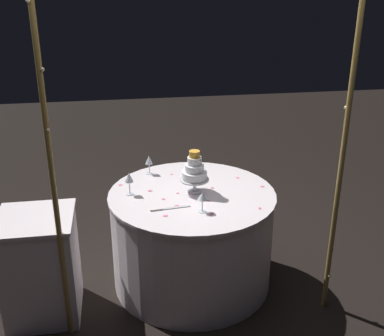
{
  "coord_description": "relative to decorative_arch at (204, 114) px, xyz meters",
  "views": [
    {
      "loc": [
        0.51,
        3.26,
        2.36
      ],
      "look_at": [
        0.0,
        0.0,
        0.99
      ],
      "focal_mm": 45.12,
      "sensor_mm": 36.0,
      "label": 1
    }
  ],
  "objects": [
    {
      "name": "rose_petal_0",
      "position": [
        -0.44,
        -0.15,
        -0.75
      ],
      "size": [
        0.03,
        0.04,
        0.0
      ],
      "primitive_type": "ellipsoid",
      "rotation": [
        0.0,
        0.0,
        1.5
      ],
      "color": "#EA6B84",
      "rests_on": "main_table"
    },
    {
      "name": "wine_glass_1",
      "position": [
        -0.03,
        -0.17,
        -0.64
      ],
      "size": [
        0.07,
        0.07,
        0.15
      ],
      "color": "silver",
      "rests_on": "main_table"
    },
    {
      "name": "ground_plane",
      "position": [
        -0.0,
        -0.47,
        -1.54
      ],
      "size": [
        12.0,
        12.0,
        0.0
      ],
      "primitive_type": "plane",
      "color": "black"
    },
    {
      "name": "rose_petal_14",
      "position": [
        0.14,
        -0.28,
        -0.75
      ],
      "size": [
        0.05,
        0.04,
        0.0
      ],
      "primitive_type": "ellipsoid",
      "rotation": [
        0.0,
        0.0,
        0.56
      ],
      "color": "#EA6B84",
      "rests_on": "main_table"
    },
    {
      "name": "rose_petal_4",
      "position": [
        0.22,
        -0.4,
        -0.75
      ],
      "size": [
        0.04,
        0.04,
        0.0
      ],
      "primitive_type": "ellipsoid",
      "rotation": [
        0.0,
        0.0,
        5.51
      ],
      "color": "#EA6B84",
      "rests_on": "main_table"
    },
    {
      "name": "rose_petal_9",
      "position": [
        -0.07,
        -0.65,
        -0.75
      ],
      "size": [
        0.04,
        0.04,
        0.0
      ],
      "primitive_type": "ellipsoid",
      "rotation": [
        0.0,
        0.0,
        3.39
      ],
      "color": "#EA6B84",
      "rests_on": "main_table"
    },
    {
      "name": "rose_petal_10",
      "position": [
        -0.41,
        -0.7,
        -0.75
      ],
      "size": [
        0.04,
        0.04,
        0.0
      ],
      "primitive_type": "ellipsoid",
      "rotation": [
        0.0,
        0.0,
        2.43
      ],
      "color": "#EA6B84",
      "rests_on": "main_table"
    },
    {
      "name": "decorative_arch",
      "position": [
        0.0,
        0.0,
        0.0
      ],
      "size": [
        1.93,
        0.06,
        2.42
      ],
      "color": "olive",
      "rests_on": "ground"
    },
    {
      "name": "rose_petal_2",
      "position": [
        0.53,
        -0.7,
        -0.75
      ],
      "size": [
        0.05,
        0.05,
        0.0
      ],
      "primitive_type": "ellipsoid",
      "rotation": [
        0.0,
        0.0,
        3.92
      ],
      "color": "#EA6B84",
      "rests_on": "main_table"
    },
    {
      "name": "cake_knife",
      "position": [
        0.21,
        -0.24,
        -0.75
      ],
      "size": [
        0.3,
        0.06,
        0.01
      ],
      "color": "silver",
      "rests_on": "main_table"
    },
    {
      "name": "rose_petal_12",
      "position": [
        -0.11,
        -0.95,
        -0.75
      ],
      "size": [
        0.02,
        0.03,
        0.0
      ],
      "primitive_type": "ellipsoid",
      "rotation": [
        0.0,
        0.0,
        1.54
      ],
      "color": "#EA6B84",
      "rests_on": "main_table"
    },
    {
      "name": "wine_glass_0",
      "position": [
        0.46,
        -0.53,
        -0.62
      ],
      "size": [
        0.06,
        0.06,
        0.18
      ],
      "color": "silver",
      "rests_on": "main_table"
    },
    {
      "name": "side_table",
      "position": [
        1.13,
        -0.25,
        -1.14
      ],
      "size": [
        0.52,
        0.52,
        0.79
      ],
      "color": "white",
      "rests_on": "ground"
    },
    {
      "name": "wine_glass_2",
      "position": [
        0.29,
        -0.9,
        -0.64
      ],
      "size": [
        0.06,
        0.06,
        0.16
      ],
      "color": "silver",
      "rests_on": "main_table"
    },
    {
      "name": "rose_petal_7",
      "position": [
        -0.17,
        -0.54,
        -0.75
      ],
      "size": [
        0.04,
        0.03,
        0.0
      ],
      "primitive_type": "ellipsoid",
      "rotation": [
        0.0,
        0.0,
        5.9
      ],
      "color": "#EA6B84",
      "rests_on": "main_table"
    },
    {
      "name": "rose_petal_13",
      "position": [
        0.11,
        -0.85,
        -0.75
      ],
      "size": [
        0.03,
        0.03,
        0.0
      ],
      "primitive_type": "ellipsoid",
      "rotation": [
        0.0,
        0.0,
        2.82
      ],
      "color": "#EA6B84",
      "rests_on": "main_table"
    },
    {
      "name": "rose_petal_11",
      "position": [
        0.24,
        -0.14,
        -0.75
      ],
      "size": [
        0.04,
        0.03,
        0.0
      ],
      "primitive_type": "ellipsoid",
      "rotation": [
        0.0,
        0.0,
        3.27
      ],
      "color": "#EA6B84",
      "rests_on": "main_table"
    },
    {
      "name": "rose_petal_3",
      "position": [
        -0.1,
        -0.33,
        -0.75
      ],
      "size": [
        0.03,
        0.02,
        0.0
      ],
      "primitive_type": "ellipsoid",
      "rotation": [
        0.0,
        0.0,
        0.06
      ],
      "color": "#EA6B84",
      "rests_on": "main_table"
    },
    {
      "name": "rose_petal_8",
      "position": [
        -0.09,
        -0.12,
        -0.75
      ],
      "size": [
        0.04,
        0.04,
        0.0
      ],
      "primitive_type": "ellipsoid",
      "rotation": [
        0.0,
        0.0,
        4.22
      ],
      "color": "#EA6B84",
      "rests_on": "main_table"
    },
    {
      "name": "rose_petal_1",
      "position": [
        -0.56,
        -0.5,
        -0.75
      ],
      "size": [
        0.04,
        0.03,
        0.0
      ],
      "primitive_type": "ellipsoid",
      "rotation": [
        0.0,
        0.0,
        3.05
      ],
      "color": "#EA6B84",
      "rests_on": "main_table"
    },
    {
      "name": "main_table",
      "position": [
        -0.0,
        -0.47,
        -1.15
      ],
      "size": [
        1.27,
        1.27,
        0.78
      ],
      "color": "white",
      "rests_on": "ground"
    },
    {
      "name": "tiered_cake",
      "position": [
        -0.02,
        -0.49,
        -0.58
      ],
      "size": [
        0.22,
        0.22,
        0.33
      ],
      "color": "silver",
      "rests_on": "main_table"
    },
    {
      "name": "rose_petal_5",
      "position": [
        0.31,
        -0.56,
        -0.75
      ],
      "size": [
        0.05,
        0.04,
        0.0
      ],
      "primitive_type": "ellipsoid",
      "rotation": [
        0.0,
        0.0,
        2.8
      ],
      "color": "#EA6B84",
      "rests_on": "main_table"
    },
    {
      "name": "rose_petal_6",
      "position": [
        0.11,
        -0.48,
        -0.75
      ],
      "size": [
        0.03,
        0.03,
        0.0
      ],
      "primitive_type": "ellipsoid",
      "rotation": [
        0.0,
        0.0,
        3.84
      ],
      "color": "#EA6B84",
      "rests_on": "main_table"
    }
  ]
}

